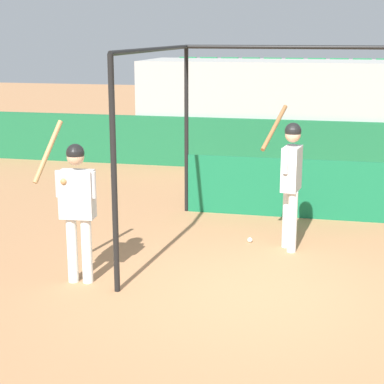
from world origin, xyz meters
The scene contains 7 objects.
ground_plane centered at (0.00, 0.00, 0.00)m, with size 60.00×60.00×0.00m, color #A8754C.
outfield_wall centered at (0.00, 7.19, 0.58)m, with size 24.00×0.12×1.16m.
bleacher_section centered at (0.00, 8.46, 1.21)m, with size 7.60×2.40×2.44m.
batting_cage centered at (0.04, 2.62, 1.26)m, with size 3.49×3.78×2.86m.
player_batter centered at (0.23, 1.74, 1.12)m, with size 0.58×0.93×2.02m.
player_waiting centered at (-2.23, -0.11, 1.06)m, with size 0.72×0.51×2.01m.
baseball centered at (-0.35, 1.92, 0.04)m, with size 0.07×0.07×0.07m.
Camera 1 is at (0.81, -7.18, 3.05)m, focal length 60.00 mm.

